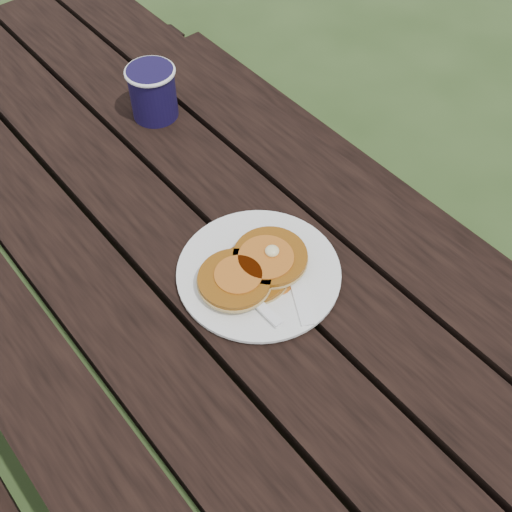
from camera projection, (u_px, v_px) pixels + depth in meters
ground at (205, 431)px, 1.67m from camera, size 60.00×60.00×0.00m
picnic_table at (195, 361)px, 1.38m from camera, size 1.36×1.80×0.75m
plate at (259, 273)px, 1.04m from camera, size 0.28×0.28×0.01m
pancake_stack at (254, 269)px, 1.02m from camera, size 0.19×0.12×0.04m
knife at (295, 279)px, 1.02m from camera, size 0.10×0.17×0.00m
fork at (256, 302)px, 0.99m from camera, size 0.03×0.16×0.01m
coffee_cup at (153, 90)px, 1.25m from camera, size 0.10×0.10×0.11m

